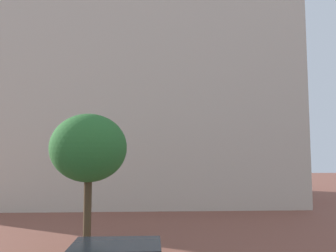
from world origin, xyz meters
TOP-DOWN VIEW (x-y plane):
  - landmark_building at (-2.62, 31.07)m, footprint 27.73×15.36m
  - tree_curb_far at (-2.53, 13.35)m, footprint 2.95×2.95m

SIDE VIEW (x-z plane):
  - tree_curb_far at x=-2.53m, z-range 1.42..6.99m
  - landmark_building at x=-2.62m, z-range -5.57..25.32m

